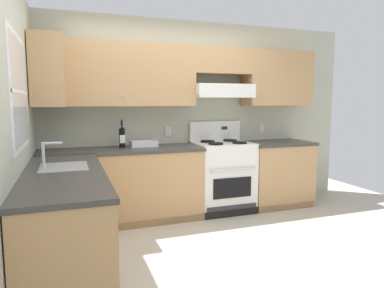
# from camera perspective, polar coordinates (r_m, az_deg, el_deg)

# --- Properties ---
(ground_plane) EXTENTS (7.04, 7.04, 0.00)m
(ground_plane) POSITION_cam_1_polar(r_m,az_deg,el_deg) (3.53, 2.18, -17.76)
(ground_plane) COLOR #B2AA99
(wall_back) EXTENTS (4.68, 0.57, 2.55)m
(wall_back) POSITION_cam_1_polar(r_m,az_deg,el_deg) (4.78, -0.08, 6.99)
(wall_back) COLOR #B7BAA3
(wall_back) RESTS_ON ground_plane
(wall_left) EXTENTS (0.47, 4.00, 2.55)m
(wall_left) POSITION_cam_1_polar(r_m,az_deg,el_deg) (3.23, -26.68, 3.87)
(wall_left) COLOR #B7BAA3
(wall_left) RESTS_ON ground_plane
(counter_back_run) EXTENTS (3.60, 0.65, 0.91)m
(counter_back_run) POSITION_cam_1_polar(r_m,az_deg,el_deg) (4.54, -2.18, -6.11)
(counter_back_run) COLOR tan
(counter_back_run) RESTS_ON ground_plane
(counter_left_run) EXTENTS (0.63, 1.91, 1.13)m
(counter_left_run) POSITION_cam_1_polar(r_m,az_deg,el_deg) (3.14, -19.84, -12.32)
(counter_left_run) COLOR tan
(counter_left_run) RESTS_ON ground_plane
(stove) EXTENTS (0.76, 0.62, 1.20)m
(stove) POSITION_cam_1_polar(r_m,az_deg,el_deg) (4.76, 5.05, -5.17)
(stove) COLOR white
(stove) RESTS_ON ground_plane
(wine_bottle) EXTENTS (0.07, 0.08, 0.35)m
(wine_bottle) POSITION_cam_1_polar(r_m,az_deg,el_deg) (4.38, -11.35, 1.24)
(wine_bottle) COLOR black
(wine_bottle) RESTS_ON counter_back_run
(bowl) EXTENTS (0.33, 0.20, 0.07)m
(bowl) POSITION_cam_1_polar(r_m,az_deg,el_deg) (4.46, -7.89, -0.08)
(bowl) COLOR silver
(bowl) RESTS_ON counter_back_run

